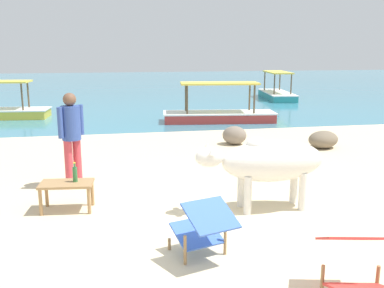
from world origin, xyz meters
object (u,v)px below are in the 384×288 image
bottle (75,174)px  person_standing (71,132)px  boat_teal (277,93)px  boat_red (219,113)px  cow (269,162)px  deck_chair_far (353,264)px  deck_chair_near (203,226)px  low_bench_table (67,187)px

bottle → person_standing: size_ratio=0.18×
boat_teal → boat_red: bearing=152.3°
person_standing → boat_teal: 15.05m
bottle → cow: bearing=-10.2°
cow → deck_chair_far: 2.51m
deck_chair_near → boat_teal: (6.95, 15.37, -0.13)m
bottle → low_bench_table: bearing=-171.2°
cow → low_bench_table: bearing=-9.6°
boat_teal → boat_red: (-4.40, -6.03, 0.00)m
cow → bottle: size_ratio=6.51×
boat_red → low_bench_table: bearing=67.5°
person_standing → boat_red: person_standing is taller
deck_chair_near → person_standing: size_ratio=0.55×
cow → boat_red: 8.09m
deck_chair_near → boat_red: 9.68m
boat_teal → deck_chair_near: bearing=164.0°
cow → deck_chair_near: cow is taller
person_standing → boat_red: (4.20, 6.30, -0.70)m
deck_chair_near → person_standing: 3.50m
person_standing → low_bench_table: bearing=-41.4°
deck_chair_far → boat_red: boat_red is taller
low_bench_table → person_standing: (0.01, 1.20, 0.59)m
low_bench_table → boat_teal: 16.04m
cow → deck_chair_near: size_ratio=2.17×
deck_chair_far → boat_teal: boat_teal is taller
deck_chair_near → person_standing: (-1.64, 3.04, 0.56)m
low_bench_table → person_standing: person_standing is taller
deck_chair_far → boat_red: (1.38, 10.46, -0.13)m
cow → boat_teal: size_ratio=0.51×
boat_red → deck_chair_far: bearing=89.4°
bottle → boat_red: boat_red is taller
person_standing → bottle: bearing=-35.2°
boat_red → boat_teal: bearing=-119.2°
bottle → boat_teal: (8.48, 13.51, -0.29)m
low_bench_table → person_standing: 1.34m
low_bench_table → boat_red: (4.21, 7.49, -0.11)m
boat_teal → boat_red: size_ratio=1.00×
bottle → boat_teal: 15.95m
cow → deck_chair_far: (-0.10, -2.48, -0.34)m
boat_teal → deck_chair_far: bearing=169.1°
low_bench_table → bottle: bearing=14.5°
cow → boat_teal: (5.68, 14.01, -0.47)m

